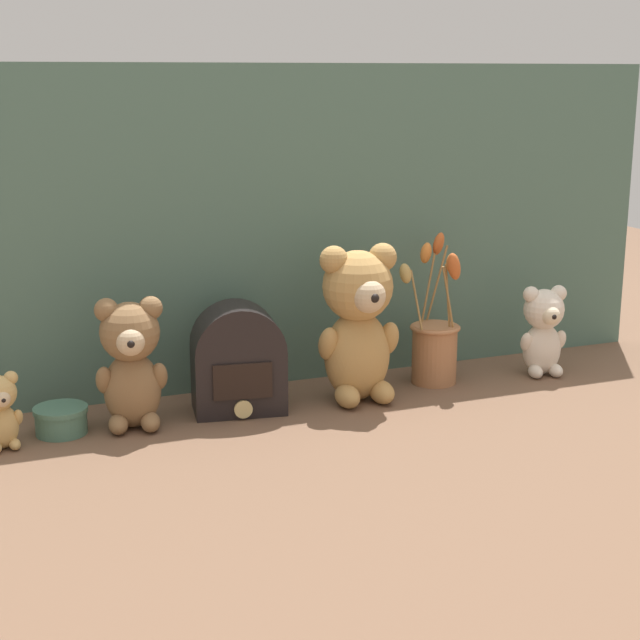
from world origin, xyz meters
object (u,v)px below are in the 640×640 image
flower_vase (435,342)px  decorative_tin_tall (61,420)px  teddy_bear_small (543,329)px  teddy_bear_large (358,320)px  teddy_bear_medium (131,361)px  vintage_radio (238,362)px  teddy_bear_tiny (1,410)px

flower_vase → decorative_tin_tall: 0.75m
teddy_bear_small → flower_vase: (-0.24, 0.04, -0.01)m
teddy_bear_large → decorative_tin_tall: size_ratio=3.21×
teddy_bear_small → decorative_tin_tall: (-0.98, 0.02, -0.07)m
teddy_bear_large → teddy_bear_small: size_ratio=1.61×
teddy_bear_medium → vintage_radio: (0.20, 0.02, -0.03)m
teddy_bear_tiny → vintage_radio: 0.43m
teddy_bear_small → flower_vase: flower_vase is taller
teddy_bear_large → teddy_bear_tiny: size_ratio=2.29×
teddy_bear_medium → decorative_tin_tall: 0.16m
flower_vase → teddy_bear_medium: bearing=-176.8°
teddy_bear_large → teddy_bear_small: bearing=1.1°
teddy_bear_large → vintage_radio: size_ratio=1.49×
teddy_bear_medium → decorative_tin_tall: bearing=172.5°
teddy_bear_tiny → decorative_tin_tall: teddy_bear_tiny is taller
teddy_bear_large → teddy_bear_medium: size_ratio=1.28×
teddy_bear_large → teddy_bear_tiny: 0.66m
flower_vase → vintage_radio: flower_vase is taller
teddy_bear_large → teddy_bear_medium: bearing=178.8°
teddy_bear_tiny → flower_vase: size_ratio=0.44×
decorative_tin_tall → teddy_bear_small: bearing=-1.0°
teddy_bear_large → decorative_tin_tall: (-0.56, 0.03, -0.13)m
vintage_radio → decorative_tin_tall: size_ratio=2.15×
teddy_bear_medium → vintage_radio: 0.20m
teddy_bear_medium → flower_vase: (0.62, 0.03, -0.04)m
flower_vase → vintage_radio: size_ratio=1.48×
teddy_bear_medium → teddy_bear_small: 0.86m
teddy_bear_large → teddy_bear_medium: teddy_bear_large is taller
teddy_bear_small → vintage_radio: size_ratio=0.93×
teddy_bear_small → teddy_bear_tiny: bearing=-179.0°
teddy_bear_small → teddy_bear_tiny: 1.08m
teddy_bear_large → teddy_bear_tiny: (-0.66, -0.01, -0.09)m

